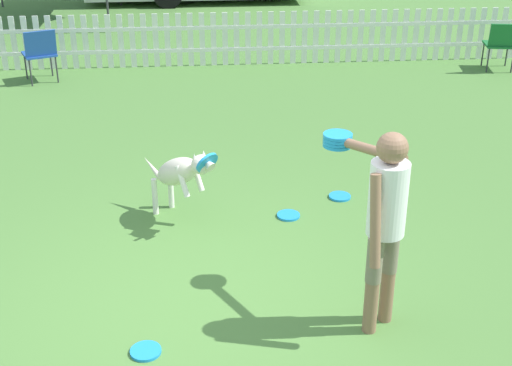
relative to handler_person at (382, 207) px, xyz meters
name	(u,v)px	position (x,y,z in m)	size (l,w,h in m)	color
ground_plane	(194,313)	(-1.39, 0.23, -1.00)	(240.00, 240.00, 0.00)	#4C7A38
handler_person	(382,207)	(0.00, 0.00, 0.00)	(0.56, 1.06, 1.60)	#8C664C
leaping_dog	(181,172)	(-1.49, 1.78, -0.47)	(0.79, 0.91, 0.86)	beige
frisbee_near_handler	(146,351)	(-1.75, -0.23, -0.99)	(0.23, 0.23, 0.02)	#1E8CD8
frisbee_near_dog	(288,215)	(-0.44, 1.77, -0.99)	(0.23, 0.23, 0.02)	#1E8CD8
frisbee_midfield	(340,196)	(0.16, 2.15, -0.99)	(0.23, 0.23, 0.02)	#1E8CD8
picket_fence	(191,40)	(-1.39, 7.24, -0.56)	(24.96, 0.04, 0.88)	white
folding_chair_blue_left	(501,42)	(3.62, 6.53, -0.53)	(0.53, 0.55, 0.80)	#333338
folding_chair_green_right	(40,51)	(-3.69, 6.50, -0.50)	(0.62, 0.63, 0.84)	#333338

